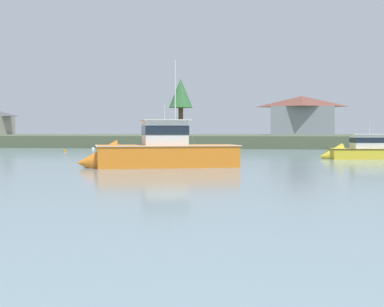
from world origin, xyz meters
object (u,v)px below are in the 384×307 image
object	(u,v)px
sailboat_skyblue	(171,154)
mooring_buoy_orange	(65,151)
mooring_buoy_white	(93,149)
cruiser_yellow	(362,153)
cruiser_orange	(153,157)

from	to	relation	value
sailboat_skyblue	mooring_buoy_orange	world-z (taller)	sailboat_skyblue
mooring_buoy_white	sailboat_skyblue	bearing A→B (deg)	-50.70
sailboat_skyblue	mooring_buoy_orange	distance (m)	17.44
cruiser_yellow	sailboat_skyblue	world-z (taller)	sailboat_skyblue
cruiser_orange	mooring_buoy_white	bearing A→B (deg)	115.04
cruiser_yellow	cruiser_orange	distance (m)	20.82
cruiser_yellow	sailboat_skyblue	size ratio (longest dim) A/B	0.84
cruiser_orange	mooring_buoy_white	size ratio (longest dim) A/B	23.35
sailboat_skyblue	mooring_buoy_white	xyz separation A→B (m)	(-13.96, 17.06, -0.14)
sailboat_skyblue	mooring_buoy_white	bearing A→B (deg)	129.30
sailboat_skyblue	mooring_buoy_orange	xyz separation A→B (m)	(-14.75, 9.30, -0.15)
cruiser_yellow	mooring_buoy_orange	bearing A→B (deg)	158.28
cruiser_orange	mooring_buoy_white	xyz separation A→B (m)	(-16.20, 34.68, -0.59)
cruiser_yellow	mooring_buoy_orange	size ratio (longest dim) A/B	21.13
sailboat_skyblue	cruiser_orange	distance (m)	17.76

